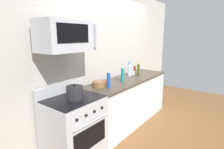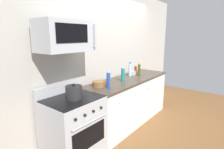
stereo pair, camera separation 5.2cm
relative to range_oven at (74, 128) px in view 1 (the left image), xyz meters
The scene contains 14 objects.
ground_plane 1.53m from the range_oven, ahead, with size 6.30×6.30×0.00m, color brown.
back_wall 1.75m from the range_oven, 15.60° to the left, with size 5.25×0.10×2.70m, color #B7B2A8.
counter_unit 1.46m from the range_oven, ahead, with size 2.16×0.66×0.92m.
range_oven is the anchor object (origin of this frame).
microwave 1.28m from the range_oven, 89.71° to the left, with size 0.74×0.44×0.40m.
bottle_sparkling_teal 1.31m from the range_oven, ahead, with size 0.07×0.07×0.27m.
bottle_hot_sauce_red 2.03m from the range_oven, ahead, with size 0.06×0.06×0.17m.
bottle_soda_blue 0.91m from the range_oven, ahead, with size 0.06×0.06×0.27m.
bottle_olive_oil 1.89m from the range_oven, ahead, with size 0.06×0.06×0.27m.
bottle_water_clear 1.76m from the range_oven, ahead, with size 0.07×0.07×0.30m.
bowl_wooden_salad 0.83m from the range_oven, ahead, with size 0.23×0.23×0.09m.
bowl_red_small 1.01m from the range_oven, 10.94° to the left, with size 0.11×0.11×0.04m.
bowl_steel_prep 1.88m from the range_oven, ahead, with size 0.16×0.16×0.08m.
stockpot 0.55m from the range_oven, 90.00° to the right, with size 0.22×0.22×0.21m.
Camera 1 is at (-2.98, -1.82, 1.75)m, focal length 28.77 mm.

